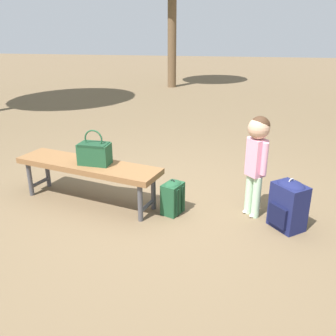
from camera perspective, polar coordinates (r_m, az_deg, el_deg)
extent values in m
plane|color=brown|center=(3.96, -1.35, -5.82)|extent=(40.00, 40.00, 0.00)
cube|color=brown|center=(3.97, -12.28, 0.37)|extent=(1.65, 0.81, 0.06)
cylinder|color=#47474C|center=(3.82, -2.27, -3.67)|extent=(0.05, 0.05, 0.39)
cylinder|color=#47474C|center=(3.60, -4.30, -5.36)|extent=(0.05, 0.05, 0.39)
cylinder|color=#47474C|center=(4.58, -18.08, -0.40)|extent=(0.05, 0.05, 0.39)
cylinder|color=#47474C|center=(4.40, -20.50, -1.61)|extent=(0.05, 0.05, 0.39)
cylinder|color=#47474C|center=(3.75, -3.22, -5.80)|extent=(0.11, 0.28, 0.04)
cylinder|color=#47474C|center=(4.52, -19.12, -2.11)|extent=(0.11, 0.28, 0.04)
cube|color=#1E4C2D|center=(3.88, -11.25, 2.13)|extent=(0.33, 0.20, 0.22)
cube|color=#163922|center=(3.85, -11.36, 3.61)|extent=(0.30, 0.20, 0.02)
torus|color=#1E4C2D|center=(3.83, -11.42, 4.39)|extent=(0.20, 0.03, 0.20)
cylinder|color=#B2D8B2|center=(3.75, 13.45, -4.40)|extent=(0.08, 0.08, 0.43)
cylinder|color=#B2D8B2|center=(3.82, 12.42, -3.85)|extent=(0.08, 0.08, 0.43)
ellipsoid|color=white|center=(3.83, 12.98, -7.11)|extent=(0.10, 0.10, 0.04)
ellipsoid|color=white|center=(3.89, 11.98, -6.52)|extent=(0.10, 0.10, 0.04)
cube|color=pink|center=(3.64, 13.45, 1.59)|extent=(0.20, 0.21, 0.37)
cylinder|color=pink|center=(3.56, 14.63, 1.36)|extent=(0.06, 0.06, 0.31)
cylinder|color=pink|center=(3.71, 12.35, 2.35)|extent=(0.06, 0.06, 0.31)
sphere|color=tan|center=(3.55, 13.84, 5.95)|extent=(0.21, 0.21, 0.21)
sphere|color=#3F2819|center=(3.56, 13.99, 6.29)|extent=(0.19, 0.19, 0.19)
cube|color=#191E4C|center=(3.64, 18.04, -5.67)|extent=(0.36, 0.37, 0.44)
ellipsoid|color=#191E4C|center=(3.55, 18.42, -2.63)|extent=(0.34, 0.35, 0.10)
cube|color=black|center=(3.59, 16.51, -7.10)|extent=(0.15, 0.18, 0.20)
cube|color=black|center=(3.68, 20.10, -5.62)|extent=(0.05, 0.05, 0.38)
cube|color=black|center=(3.76, 18.59, -4.84)|extent=(0.05, 0.05, 0.38)
torus|color=#B2B2B7|center=(3.54, 18.50, -2.04)|extent=(0.06, 0.05, 0.07)
cube|color=#1E4C2D|center=(3.75, 0.73, -4.72)|extent=(0.24, 0.27, 0.32)
ellipsoid|color=#1E4C2D|center=(3.69, 0.74, -2.57)|extent=(0.22, 0.25, 0.07)
cube|color=#13311D|center=(3.82, -0.45, -5.05)|extent=(0.08, 0.15, 0.15)
cube|color=#13311D|center=(3.67, 1.48, -5.33)|extent=(0.03, 0.04, 0.27)
cube|color=#13311D|center=(3.75, 2.27, -4.76)|extent=(0.03, 0.04, 0.27)
torus|color=black|center=(3.67, 0.74, -2.15)|extent=(0.05, 0.03, 0.05)
cylinder|color=brown|center=(11.58, 0.62, 20.21)|extent=(0.26, 0.26, 3.19)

